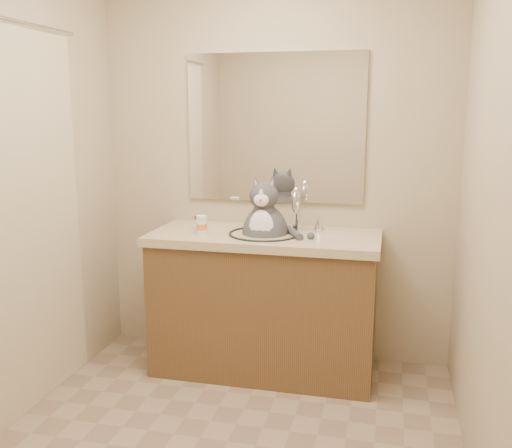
{
  "coord_description": "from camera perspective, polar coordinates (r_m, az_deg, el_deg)",
  "views": [
    {
      "loc": [
        0.71,
        -2.22,
        1.56
      ],
      "look_at": [
        0.02,
        0.65,
        0.97
      ],
      "focal_mm": 40.0,
      "sensor_mm": 36.0,
      "label": 1
    }
  ],
  "objects": [
    {
      "name": "room",
      "position": [
        2.35,
        -4.22,
        2.49
      ],
      "size": [
        2.22,
        2.52,
        2.42
      ],
      "color": "gray",
      "rests_on": "ground"
    },
    {
      "name": "vanity",
      "position": [
        3.45,
        0.86,
        -7.58
      ],
      "size": [
        1.34,
        0.59,
        1.12
      ],
      "color": "brown",
      "rests_on": "ground"
    },
    {
      "name": "mirror",
      "position": [
        3.52,
        1.87,
        9.54
      ],
      "size": [
        1.1,
        0.02,
        0.9
      ],
      "primitive_type": "cube",
      "color": "white",
      "rests_on": "room"
    },
    {
      "name": "shower_curtain",
      "position": [
        2.96,
        -23.35,
        0.07
      ],
      "size": [
        0.02,
        1.3,
        1.93
      ],
      "color": "beige",
      "rests_on": "ground"
    },
    {
      "name": "cat",
      "position": [
        3.33,
        0.92,
        -0.67
      ],
      "size": [
        0.39,
        0.31,
        0.55
      ],
      "rotation": [
        0.0,
        0.0,
        0.0
      ],
      "color": "#4B4B50",
      "rests_on": "vanity"
    },
    {
      "name": "pill_bottle_redcap",
      "position": [
        3.43,
        -5.74,
        0.12
      ],
      "size": [
        0.07,
        0.07,
        0.09
      ],
      "rotation": [
        0.0,
        0.0,
        0.28
      ],
      "color": "white",
      "rests_on": "vanity"
    },
    {
      "name": "pill_bottle_orange",
      "position": [
        3.33,
        -5.44,
        -0.12
      ],
      "size": [
        0.07,
        0.07,
        0.11
      ],
      "rotation": [
        0.0,
        0.0,
        -0.13
      ],
      "color": "white",
      "rests_on": "vanity"
    },
    {
      "name": "grey_canister",
      "position": [
        3.39,
        -5.42,
        -0.27
      ],
      "size": [
        0.05,
        0.05,
        0.06
      ],
      "rotation": [
        0.0,
        0.0,
        -0.24
      ],
      "color": "gray",
      "rests_on": "vanity"
    }
  ]
}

